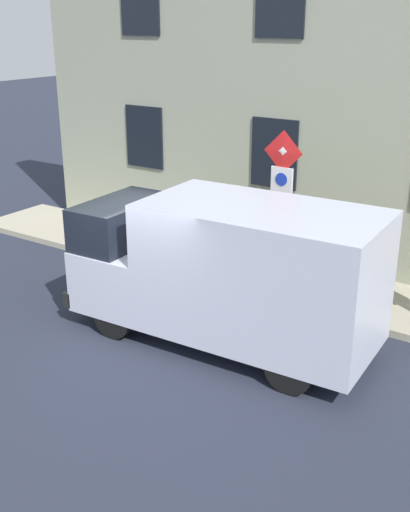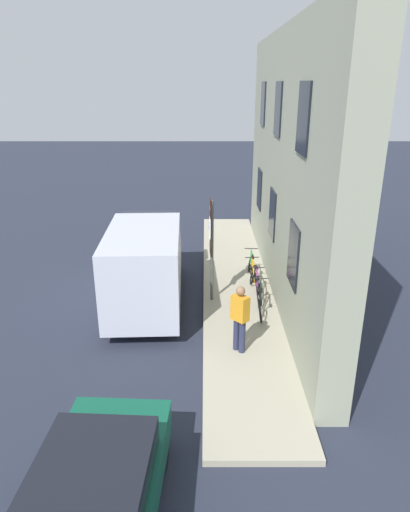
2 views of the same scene
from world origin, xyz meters
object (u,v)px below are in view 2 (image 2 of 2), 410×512
(delivery_van, at_px, (145,263))
(bicycle_purple, at_px, (256,289))
(sign_post_stacked, at_px, (210,237))
(parked_hatchback, at_px, (92,502))
(bicycle_black, at_px, (259,301))
(bicycle_green, at_px, (251,267))
(pedestrian, at_px, (239,317))
(bicycle_orange, at_px, (253,277))

(delivery_van, xyz_separation_m, bicycle_purple, (3.31, -0.01, -0.82))
(sign_post_stacked, height_order, parked_hatchback, sign_post_stacked)
(delivery_van, bearing_deg, bicycle_black, -106.74)
(parked_hatchback, height_order, bicycle_green, parked_hatchback)
(sign_post_stacked, height_order, bicycle_purple, sign_post_stacked)
(bicycle_green, bearing_deg, pedestrian, 172.36)
(parked_hatchback, bearing_deg, bicycle_purple, -19.34)
(parked_hatchback, relative_size, bicycle_black, 2.39)
(sign_post_stacked, height_order, delivery_van, sign_post_stacked)
(bicycle_orange, distance_m, bicycle_green, 0.84)
(bicycle_orange, bearing_deg, bicycle_green, -4.56)
(bicycle_orange, height_order, pedestrian, pedestrian)
(parked_hatchback, distance_m, pedestrian, 5.45)
(delivery_van, xyz_separation_m, bicycle_black, (3.31, -0.85, -0.82))
(delivery_van, relative_size, bicycle_purple, 3.15)
(parked_hatchback, distance_m, bicycle_black, 7.53)
(sign_post_stacked, xyz_separation_m, delivery_van, (-1.90, -0.02, -0.82))
(delivery_van, height_order, bicycle_green, delivery_van)
(parked_hatchback, relative_size, bicycle_orange, 2.38)
(pedestrian, bearing_deg, sign_post_stacked, -120.70)
(bicycle_purple, relative_size, bicycle_green, 1.00)
(bicycle_black, height_order, pedestrian, pedestrian)
(bicycle_black, bearing_deg, sign_post_stacked, 64.59)
(bicycle_purple, bearing_deg, sign_post_stacked, 92.18)
(sign_post_stacked, relative_size, pedestrian, 1.81)
(bicycle_black, distance_m, bicycle_purple, 0.84)
(parked_hatchback, relative_size, bicycle_green, 2.39)
(sign_post_stacked, bearing_deg, bicycle_purple, -1.22)
(parked_hatchback, bearing_deg, sign_post_stacked, -9.76)
(delivery_van, xyz_separation_m, pedestrian, (2.58, -2.82, -0.26))
(bicycle_purple, relative_size, bicycle_orange, 1.00)
(bicycle_green, bearing_deg, bicycle_purple, -178.36)
(bicycle_orange, bearing_deg, delivery_van, 99.53)
(bicycle_black, xyz_separation_m, pedestrian, (-0.73, -1.96, 0.56))
(bicycle_green, bearing_deg, parked_hatchback, 162.92)
(bicycle_purple, xyz_separation_m, bicycle_orange, (-0.00, 0.84, 0.00))
(delivery_van, bearing_deg, sign_post_stacked, -91.77)
(sign_post_stacked, distance_m, pedestrian, 3.11)
(bicycle_purple, height_order, bicycle_orange, same)
(bicycle_orange, height_order, bicycle_green, same)
(pedestrian, bearing_deg, parked_hatchback, 19.27)
(bicycle_black, relative_size, bicycle_green, 1.00)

